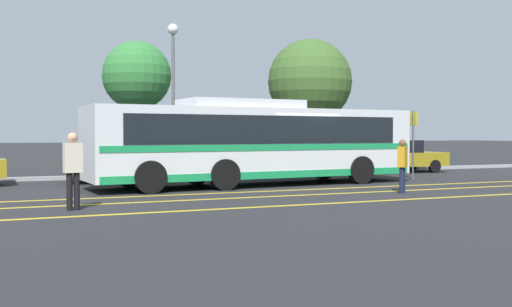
{
  "coord_description": "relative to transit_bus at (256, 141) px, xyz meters",
  "views": [
    {
      "loc": [
        -9.57,
        -19.2,
        1.8
      ],
      "look_at": [
        -1.47,
        0.09,
        1.11
      ],
      "focal_mm": 42.0,
      "sensor_mm": 36.0,
      "label": 1
    }
  ],
  "objects": [
    {
      "name": "bus_stop_sign",
      "position": [
        6.68,
        -0.06,
        0.17
      ],
      "size": [
        0.07,
        0.4,
        2.72
      ],
      "rotation": [
        0.0,
        0.0,
        -1.49
      ],
      "color": "#59595E",
      "rests_on": "ground_plane"
    },
    {
      "name": "lane_strip_1",
      "position": [
        0.02,
        -3.69,
        -1.53
      ],
      "size": [
        31.68,
        0.2,
        0.01
      ],
      "primitive_type": "cube",
      "rotation": [
        0.0,
        0.0,
        1.57
      ],
      "color": "gold",
      "rests_on": "ground_plane"
    },
    {
      "name": "lane_strip_0",
      "position": [
        0.02,
        -2.2,
        -1.53
      ],
      "size": [
        31.68,
        0.2,
        0.01
      ],
      "primitive_type": "cube",
      "rotation": [
        0.0,
        0.0,
        1.57
      ],
      "color": "gold",
      "rests_on": "ground_plane"
    },
    {
      "name": "transit_bus",
      "position": [
        0.0,
        0.0,
        0.0
      ],
      "size": [
        12.13,
        3.45,
        2.97
      ],
      "rotation": [
        0.0,
        0.0,
        -1.49
      ],
      "color": "silver",
      "rests_on": "ground_plane"
    },
    {
      "name": "lane_strip_2",
      "position": [
        0.02,
        -5.83,
        -1.53
      ],
      "size": [
        31.68,
        0.2,
        0.01
      ],
      "primitive_type": "cube",
      "rotation": [
        0.0,
        0.0,
        1.57
      ],
      "color": "gold",
      "rests_on": "ground_plane"
    },
    {
      "name": "tree_0",
      "position": [
        6.66,
        8.56,
        3.0
      ],
      "size": [
        4.4,
        4.4,
        6.74
      ],
      "color": "#513823",
      "rests_on": "ground_plane"
    },
    {
      "name": "ground_plane",
      "position": [
        1.48,
        -0.09,
        -1.53
      ],
      "size": [
        220.0,
        220.0,
        0.0
      ],
      "primitive_type": "plane",
      "color": "#262628"
    },
    {
      "name": "parked_car_2",
      "position": [
        1.81,
        3.79,
        -0.77
      ],
      "size": [
        4.82,
        2.18,
        1.53
      ],
      "rotation": [
        0.0,
        0.0,
        1.51
      ],
      "color": "#9E9EA3",
      "rests_on": "ground_plane"
    },
    {
      "name": "street_lamp",
      "position": [
        -1.25,
        6.39,
        3.1
      ],
      "size": [
        0.48,
        0.48,
        6.62
      ],
      "color": "#59595E",
      "rests_on": "ground_plane"
    },
    {
      "name": "tree_1",
      "position": [
        -2.23,
        9.41,
        3.03
      ],
      "size": [
        3.28,
        3.28,
        6.23
      ],
      "color": "#513823",
      "rests_on": "ground_plane"
    },
    {
      "name": "parked_car_1",
      "position": [
        -3.85,
        3.41,
        -0.76
      ],
      "size": [
        4.42,
        2.2,
        1.54
      ],
      "rotation": [
        0.0,
        0.0,
        1.62
      ],
      "color": "#4C3823",
      "rests_on": "ground_plane"
    },
    {
      "name": "pedestrian_1",
      "position": [
        3.05,
        -4.28,
        -0.61
      ],
      "size": [
        0.46,
        0.44,
        1.63
      ],
      "rotation": [
        0.0,
        0.0,
        0.72
      ],
      "color": "#191E38",
      "rests_on": "ground_plane"
    },
    {
      "name": "curb_strip",
      "position": [
        0.02,
        5.12,
        -1.46
      ],
      "size": [
        39.68,
        0.36,
        0.15
      ],
      "primitive_type": "cube",
      "color": "#99999E",
      "rests_on": "ground_plane"
    },
    {
      "name": "parked_car_3",
      "position": [
        8.81,
        3.82,
        -0.78
      ],
      "size": [
        4.46,
        1.92,
        1.51
      ],
      "rotation": [
        0.0,
        0.0,
        -1.57
      ],
      "color": "olive",
      "rests_on": "ground_plane"
    },
    {
      "name": "pedestrian_0",
      "position": [
        -6.62,
        -4.69,
        -0.48
      ],
      "size": [
        0.45,
        0.28,
        1.83
      ],
      "rotation": [
        0.0,
        0.0,
        0.16
      ],
      "color": "black",
      "rests_on": "ground_plane"
    }
  ]
}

